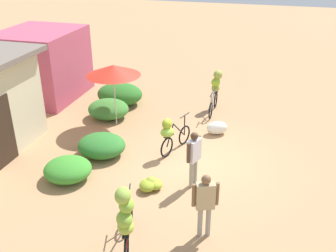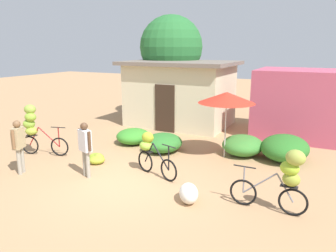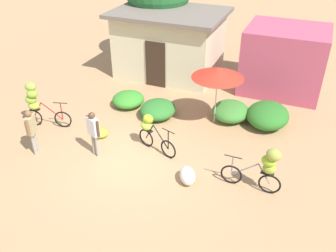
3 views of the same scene
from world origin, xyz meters
name	(u,v)px [view 1 (image 1 of 3)]	position (x,y,z in m)	size (l,w,h in m)	color
ground_plane	(196,162)	(0.00, 0.00, 0.00)	(60.00, 60.00, 0.00)	tan
shop_pink	(42,64)	(3.54, 7.02, 1.33)	(3.20, 2.80, 2.67)	#B74A64
hedge_bush_front_left	(68,169)	(-1.76, 3.16, 0.28)	(1.24, 1.29, 0.56)	#3A8D2C
hedge_bush_front_right	(102,145)	(-0.33, 2.81, 0.31)	(1.31, 1.43, 0.62)	#2E732B
hedge_bush_mid	(108,109)	(2.22, 3.69, 0.33)	(1.35, 1.46, 0.66)	#3B8132
hedge_bush_by_door	(120,94)	(3.54, 3.77, 0.40)	(1.49, 1.77, 0.80)	#2B6F25
market_umbrella	(113,70)	(1.75, 3.20, 1.97)	(1.81, 1.81, 2.15)	beige
bicycle_leftmost	(126,216)	(-3.99, 0.60, 0.98)	(1.66, 0.62, 1.69)	black
bicycle_near_pile	(171,133)	(0.30, 0.85, 0.69)	(1.51, 0.70, 1.19)	black
bicycle_center_loaded	(216,87)	(4.00, 0.13, 0.88)	(1.69, 0.46, 1.49)	black
banana_pile_on_ground	(151,184)	(-1.63, 0.86, 0.14)	(0.72, 0.69, 0.32)	#98AA2E
produce_sack	(217,128)	(1.97, -0.28, 0.22)	(0.70, 0.44, 0.44)	silver
person_vendor	(194,154)	(-1.16, -0.16, 0.94)	(0.55, 0.33, 1.55)	gray
person_bystander	(205,200)	(-3.00, -0.80, 0.94)	(0.33, 0.54, 1.55)	gray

